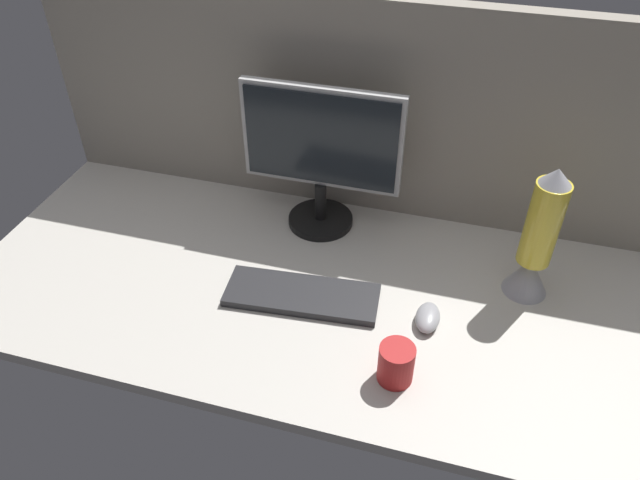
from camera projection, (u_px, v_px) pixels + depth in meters
ground_plane at (327, 290)px, 150.37cm from camera, size 180.00×80.00×3.00cm
cubicle_wall_back at (365, 110)px, 158.63cm from camera, size 180.00×5.00×58.92cm
monitor at (321, 152)px, 155.70cm from camera, size 42.21×18.00×40.43cm
keyboard at (302, 295)px, 145.50cm from camera, size 37.99×16.17×2.00cm
mouse at (428, 317)px, 138.83cm from camera, size 5.66×9.64×3.40cm
mug_red_plastic at (396, 364)px, 124.86cm from camera, size 7.63×7.63×9.12cm
lava_lamp at (537, 244)px, 139.08cm from camera, size 10.75×10.75×35.18cm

